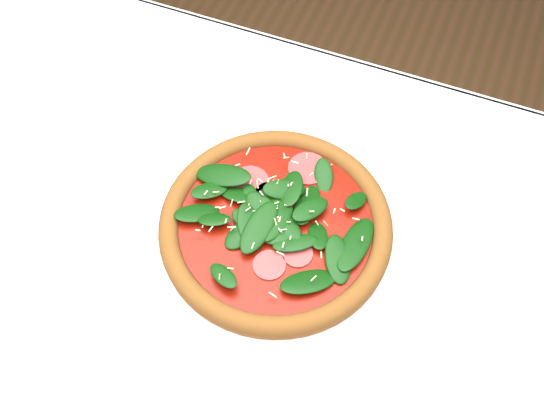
% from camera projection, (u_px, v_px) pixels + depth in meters
% --- Properties ---
extents(ground, '(6.00, 6.00, 0.00)m').
position_uv_depth(ground, '(238.00, 401.00, 1.42)').
color(ground, brown).
rests_on(ground, ground).
extents(dining_table, '(1.21, 0.81, 0.75)m').
position_uv_depth(dining_table, '(216.00, 286.00, 0.87)').
color(dining_table, silver).
rests_on(dining_table, ground).
extents(plate, '(0.35, 0.35, 0.01)m').
position_uv_depth(plate, '(276.00, 231.00, 0.79)').
color(plate, white).
rests_on(plate, dining_table).
extents(pizza, '(0.34, 0.34, 0.04)m').
position_uv_depth(pizza, '(276.00, 223.00, 0.77)').
color(pizza, '#995825').
rests_on(pizza, plate).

